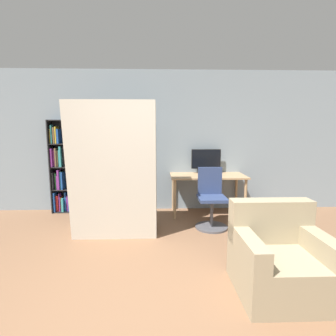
{
  "coord_description": "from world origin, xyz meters",
  "views": [
    {
      "loc": [
        0.07,
        -1.74,
        1.58
      ],
      "look_at": [
        0.19,
        1.85,
        1.05
      ],
      "focal_mm": 28.0,
      "sensor_mm": 36.0,
      "label": 1
    }
  ],
  "objects": [
    {
      "name": "mattress_near",
      "position": [
        -0.58,
        1.94,
        0.99
      ],
      "size": [
        1.23,
        0.42,
        1.99
      ],
      "color": "beige",
      "rests_on": "ground"
    },
    {
      "name": "monitor",
      "position": [
        0.98,
        3.25,
        0.99
      ],
      "size": [
        0.57,
        0.2,
        0.46
      ],
      "color": "black",
      "rests_on": "desk"
    },
    {
      "name": "wall_back",
      "position": [
        0.0,
        3.4,
        1.35
      ],
      "size": [
        8.0,
        0.06,
        2.7
      ],
      "color": "gray",
      "rests_on": "ground"
    },
    {
      "name": "desk",
      "position": [
        0.97,
        3.03,
        0.65
      ],
      "size": [
        1.38,
        0.68,
        0.74
      ],
      "color": "tan",
      "rests_on": "ground"
    },
    {
      "name": "bookshelf",
      "position": [
        -1.72,
        3.27,
        0.82
      ],
      "size": [
        0.67,
        0.25,
        1.76
      ],
      "color": "black",
      "rests_on": "ground"
    },
    {
      "name": "mattress_far",
      "position": [
        -0.58,
        2.3,
        0.99
      ],
      "size": [
        1.23,
        0.39,
        1.98
      ],
      "color": "beige",
      "rests_on": "ground"
    },
    {
      "name": "office_chair",
      "position": [
        0.91,
        2.35,
        0.4
      ],
      "size": [
        0.52,
        0.52,
        0.97
      ],
      "color": "#4C4C51",
      "rests_on": "ground"
    },
    {
      "name": "armchair",
      "position": [
        1.24,
        0.63,
        0.32
      ],
      "size": [
        0.85,
        0.8,
        0.85
      ],
      "color": "gray",
      "rests_on": "ground"
    }
  ]
}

